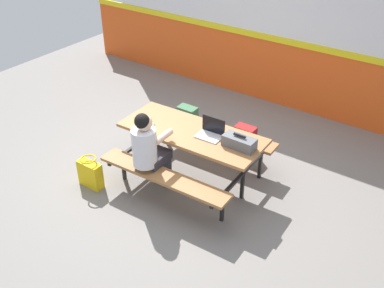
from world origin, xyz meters
TOP-DOWN VIEW (x-y plane):
  - ground_plane at (0.00, 0.00)m, footprint 10.00×10.00m
  - accent_backdrop at (0.00, 2.71)m, footprint 8.00×0.14m
  - picnic_table_main at (0.23, 0.00)m, footprint 1.90×1.62m
  - student_nearer at (-0.01, -0.57)m, footprint 0.37×0.53m
  - laptop_silver at (0.48, 0.05)m, footprint 0.33×0.23m
  - toolbox_grey at (0.90, 0.03)m, footprint 0.40×0.18m
  - backpack_dark at (-0.53, 0.96)m, footprint 0.30×0.22m
  - tote_bag_bright at (-0.76, -0.89)m, footprint 0.34×0.21m
  - satchel_spare at (0.50, 0.95)m, footprint 0.30×0.22m

SIDE VIEW (x-z plane):
  - ground_plane at x=0.00m, z-range -0.02..0.00m
  - tote_bag_bright at x=-0.76m, z-range -0.02..0.41m
  - backpack_dark at x=-0.53m, z-range 0.00..0.44m
  - satchel_spare at x=0.50m, z-range 0.00..0.44m
  - picnic_table_main at x=0.23m, z-range 0.20..0.94m
  - student_nearer at x=-0.01m, z-range 0.10..1.31m
  - laptop_silver at x=0.48m, z-range 0.67..0.90m
  - toolbox_grey at x=0.90m, z-range 0.72..0.90m
  - accent_backdrop at x=0.00m, z-range -0.05..2.55m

